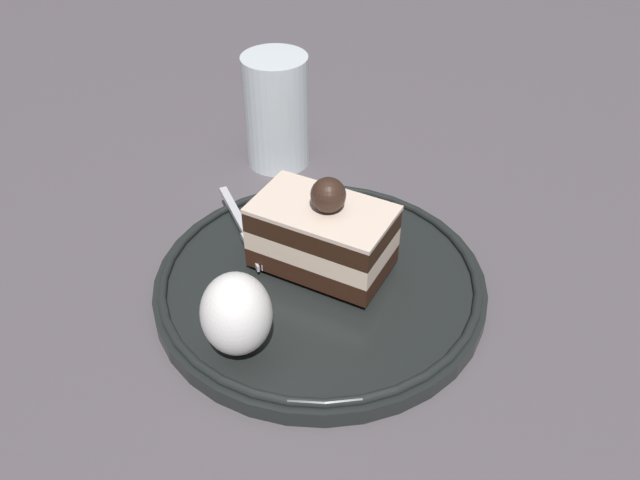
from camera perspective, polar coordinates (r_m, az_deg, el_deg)
The scene contains 6 objects.
ground_plane at distance 0.48m, azimuth -3.74°, elevation -5.55°, with size 2.40×2.40×0.00m, color #554E53.
dessert_plate at distance 0.48m, azimuth 0.00°, elevation -3.61°, with size 0.24×0.24×0.02m.
cake_slice at distance 0.46m, azimuth 0.22°, elevation 0.51°, with size 0.10×0.06×0.07m.
whipped_cream_dollop at distance 0.41m, azimuth -7.20°, elevation -6.32°, with size 0.04×0.04×0.06m, color white.
fork at distance 0.51m, azimuth -6.56°, elevation 1.01°, with size 0.09×0.07×0.00m.
drink_glass_near at distance 0.61m, azimuth -3.73°, elevation 10.45°, with size 0.06×0.06×0.10m.
Camera 1 is at (0.21, -0.27, 0.33)m, focal length 37.26 mm.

